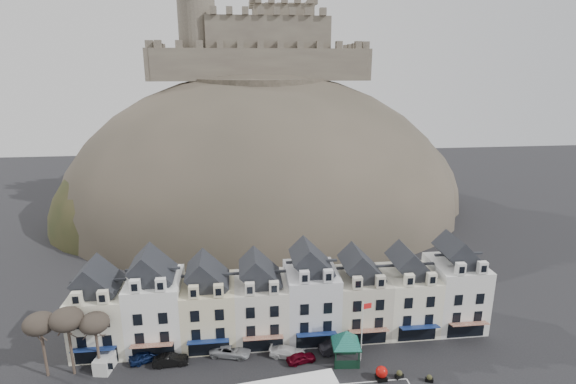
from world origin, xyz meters
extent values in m
cube|color=white|center=(-23.80, 16.00, 4.00)|extent=(6.80, 8.00, 8.00)
cube|color=black|center=(-23.80, 16.00, 9.20)|extent=(6.80, 5.76, 2.80)
cube|color=white|center=(-25.30, 12.40, 8.90)|extent=(1.20, 0.80, 1.60)
cube|color=white|center=(-22.30, 12.40, 8.90)|extent=(1.20, 0.80, 1.60)
cube|color=black|center=(-23.80, 11.97, 1.30)|extent=(5.10, 0.06, 2.20)
cube|color=navy|center=(-23.80, 11.30, 2.60)|extent=(5.10, 1.29, 0.43)
cube|color=white|center=(-17.00, 16.00, 4.60)|extent=(6.80, 8.00, 9.20)
cube|color=black|center=(-17.00, 16.00, 10.40)|extent=(6.80, 5.76, 2.80)
cube|color=white|center=(-18.50, 12.40, 10.10)|extent=(1.20, 0.80, 1.60)
cube|color=white|center=(-15.50, 12.40, 10.10)|extent=(1.20, 0.80, 1.60)
cube|color=black|center=(-17.00, 11.97, 1.30)|extent=(5.10, 0.06, 2.20)
cube|color=maroon|center=(-17.00, 11.30, 2.60)|extent=(5.10, 1.29, 0.43)
cube|color=beige|center=(-10.20, 16.00, 4.00)|extent=(6.80, 8.00, 8.00)
cube|color=black|center=(-10.20, 16.00, 9.20)|extent=(6.80, 5.76, 2.80)
cube|color=beige|center=(-11.70, 12.40, 8.90)|extent=(1.20, 0.80, 1.60)
cube|color=beige|center=(-8.70, 12.40, 8.90)|extent=(1.20, 0.80, 1.60)
cube|color=black|center=(-10.20, 11.97, 1.30)|extent=(5.10, 0.06, 2.20)
cube|color=navy|center=(-10.20, 11.30, 2.60)|extent=(5.10, 1.29, 0.43)
cube|color=silver|center=(-3.40, 16.00, 4.00)|extent=(6.80, 8.00, 8.00)
cube|color=black|center=(-3.40, 16.00, 9.20)|extent=(6.80, 5.76, 2.80)
cube|color=silver|center=(-4.90, 12.40, 8.90)|extent=(1.20, 0.80, 1.60)
cube|color=silver|center=(-1.90, 12.40, 8.90)|extent=(1.20, 0.80, 1.60)
cube|color=black|center=(-3.40, 11.97, 1.30)|extent=(5.10, 0.06, 2.20)
cube|color=maroon|center=(-3.40, 11.30, 2.60)|extent=(5.10, 1.29, 0.43)
cube|color=silver|center=(3.40, 16.00, 4.60)|extent=(6.80, 8.00, 9.20)
cube|color=black|center=(3.40, 16.00, 10.40)|extent=(6.80, 5.76, 2.80)
cube|color=silver|center=(1.90, 12.40, 10.10)|extent=(1.20, 0.80, 1.60)
cube|color=silver|center=(4.90, 12.40, 10.10)|extent=(1.20, 0.80, 1.60)
cube|color=black|center=(3.40, 11.97, 1.30)|extent=(5.10, 0.06, 2.20)
cube|color=navy|center=(3.40, 11.30, 2.60)|extent=(5.10, 1.29, 0.43)
cube|color=beige|center=(10.20, 16.00, 4.00)|extent=(6.80, 8.00, 8.00)
cube|color=black|center=(10.20, 16.00, 9.20)|extent=(6.80, 5.76, 2.80)
cube|color=beige|center=(8.70, 12.40, 8.90)|extent=(1.20, 0.80, 1.60)
cube|color=beige|center=(11.70, 12.40, 8.90)|extent=(1.20, 0.80, 1.60)
cube|color=black|center=(10.20, 11.97, 1.30)|extent=(5.10, 0.06, 2.20)
cube|color=maroon|center=(10.20, 11.30, 2.60)|extent=(5.10, 1.29, 0.43)
cube|color=white|center=(17.00, 16.00, 4.00)|extent=(6.80, 8.00, 8.00)
cube|color=black|center=(17.00, 16.00, 9.20)|extent=(6.80, 5.76, 2.80)
cube|color=white|center=(15.50, 12.40, 8.90)|extent=(1.20, 0.80, 1.60)
cube|color=white|center=(18.50, 12.40, 8.90)|extent=(1.20, 0.80, 1.60)
cube|color=black|center=(17.00, 11.97, 1.30)|extent=(5.10, 0.06, 2.20)
cube|color=navy|center=(17.00, 11.30, 2.60)|extent=(5.10, 1.29, 0.43)
cube|color=white|center=(23.80, 16.00, 4.60)|extent=(6.80, 8.00, 9.20)
cube|color=black|center=(23.80, 16.00, 10.40)|extent=(6.80, 5.76, 2.80)
cube|color=white|center=(22.30, 12.40, 10.10)|extent=(1.20, 0.80, 1.60)
cube|color=white|center=(25.30, 12.40, 10.10)|extent=(1.20, 0.80, 1.60)
cube|color=black|center=(23.80, 11.97, 1.30)|extent=(5.10, 0.06, 2.20)
cube|color=maroon|center=(23.80, 11.30, 2.60)|extent=(5.10, 1.29, 0.43)
ellipsoid|color=#3C382E|center=(0.00, 70.00, 0.00)|extent=(96.00, 76.00, 68.00)
ellipsoid|color=#2C351A|center=(-22.00, 64.00, 0.00)|extent=(52.00, 44.00, 42.00)
ellipsoid|color=#3C382E|center=(24.00, 74.00, 0.00)|extent=(56.00, 48.00, 46.00)
ellipsoid|color=#2C351A|center=(-4.00, 56.00, 0.00)|extent=(40.00, 28.00, 28.00)
ellipsoid|color=#3C382E|center=(10.00, 58.00, 0.00)|extent=(36.00, 28.00, 24.00)
cylinder|color=#3C382E|center=(0.00, 70.00, 31.00)|extent=(30.00, 30.00, 3.00)
cube|color=brown|center=(0.00, 66.00, 35.50)|extent=(48.00, 2.20, 7.00)
cube|color=brown|center=(0.00, 86.00, 35.50)|extent=(48.00, 2.20, 7.00)
cube|color=brown|center=(-24.00, 76.00, 35.50)|extent=(2.20, 22.00, 7.00)
cube|color=brown|center=(24.00, 76.00, 35.50)|extent=(2.20, 22.00, 7.00)
cube|color=brown|center=(2.00, 76.00, 41.00)|extent=(28.00, 18.00, 10.00)
cube|color=brown|center=(6.00, 78.00, 42.50)|extent=(14.00, 12.00, 13.00)
cylinder|color=brown|center=(-14.00, 72.00, 41.00)|extent=(8.40, 8.40, 18.00)
cylinder|color=#3C3026|center=(-29.00, 10.50, 2.87)|extent=(0.32, 0.32, 5.74)
ellipsoid|color=#383028|center=(-29.00, 10.50, 6.97)|extent=(3.61, 3.61, 2.54)
cylinder|color=#3C3026|center=(-26.00, 10.50, 3.01)|extent=(0.32, 0.32, 6.02)
ellipsoid|color=#383028|center=(-26.00, 10.50, 7.31)|extent=(3.78, 3.78, 2.67)
cylinder|color=#3C3026|center=(-23.00, 10.50, 2.73)|extent=(0.32, 0.32, 5.46)
ellipsoid|color=#383028|center=(-23.00, 10.50, 6.63)|extent=(3.43, 3.43, 2.42)
cube|color=orange|center=(3.80, 2.58, 2.85)|extent=(0.22, 1.23, 0.29)
cube|color=black|center=(5.34, 10.51, 1.25)|extent=(0.17, 0.17, 2.49)
cube|color=black|center=(8.13, 10.26, 1.25)|extent=(0.17, 0.17, 2.49)
cube|color=black|center=(5.08, 7.72, 1.25)|extent=(0.17, 0.17, 2.49)
cube|color=black|center=(7.87, 7.46, 1.25)|extent=(0.17, 0.17, 2.49)
cube|color=black|center=(6.60, 8.99, 2.49)|extent=(3.73, 3.73, 0.12)
cone|color=#125246|center=(6.60, 8.99, 3.43)|extent=(6.85, 6.85, 1.87)
cube|color=black|center=(10.00, 5.26, 0.22)|extent=(1.22, 1.22, 0.44)
sphere|color=#B40E0A|center=(10.00, 5.26, 1.02)|extent=(1.39, 1.39, 1.39)
cylinder|color=silver|center=(8.53, 8.95, 4.06)|extent=(0.12, 0.12, 8.11)
cube|color=red|center=(9.08, 9.06, 7.50)|extent=(1.10, 0.24, 0.71)
cube|color=silver|center=(-22.41, 11.47, 0.94)|extent=(2.50, 4.37, 1.88)
cube|color=black|center=(-22.41, 11.47, 1.30)|extent=(1.68, 0.38, 0.80)
cube|color=black|center=(12.18, 5.28, 0.25)|extent=(1.10, 0.80, 0.49)
sphere|color=#2C351A|center=(12.18, 5.28, 0.64)|extent=(0.69, 0.69, 0.69)
cube|color=black|center=(15.42, 4.26, 0.22)|extent=(0.99, 0.71, 0.45)
sphere|color=#2C351A|center=(15.42, 4.26, 0.58)|extent=(0.63, 0.63, 0.63)
imported|color=#0C183E|center=(-17.84, 12.00, 0.72)|extent=(4.58, 3.24, 1.45)
imported|color=black|center=(-14.80, 10.81, 0.70)|extent=(4.29, 1.68, 1.39)
imported|color=#A5A7AC|center=(-7.54, 11.93, 0.72)|extent=(5.52, 3.56, 1.44)
imported|color=silver|center=(-0.40, 10.78, 0.67)|extent=(4.91, 2.94, 1.33)
imported|color=#510412|center=(1.15, 9.50, 0.62)|extent=(3.89, 2.29, 1.24)
imported|color=black|center=(6.00, 11.01, 0.77)|extent=(4.86, 2.41, 1.53)
camera|label=1|loc=(-5.99, -37.69, 35.42)|focal=28.00mm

